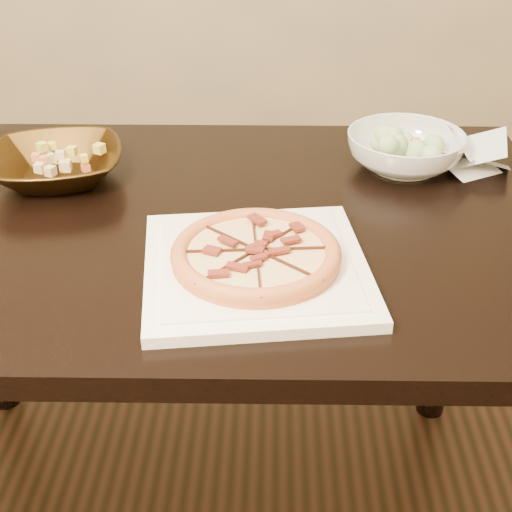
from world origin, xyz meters
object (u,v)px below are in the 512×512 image
(dining_table, at_px, (193,271))
(plate, at_px, (256,267))
(pizza, at_px, (256,254))
(bronze_bowl, at_px, (57,165))
(salad_bowl, at_px, (405,151))

(dining_table, distance_m, plate, 0.25)
(pizza, bearing_deg, bronze_bowl, 140.68)
(bronze_bowl, height_order, salad_bowl, salad_bowl)
(plate, bearing_deg, salad_bowl, 54.26)
(dining_table, distance_m, salad_bowl, 0.46)
(plate, relative_size, bronze_bowl, 1.51)
(pizza, bearing_deg, salad_bowl, 54.26)
(plate, height_order, bronze_bowl, bronze_bowl)
(plate, bearing_deg, pizza, 176.45)
(dining_table, distance_m, pizza, 0.26)
(dining_table, xyz_separation_m, bronze_bowl, (-0.26, 0.13, 0.14))
(bronze_bowl, bearing_deg, dining_table, -26.79)
(dining_table, bearing_deg, pizza, -56.44)
(pizza, distance_m, salad_bowl, 0.46)
(plate, bearing_deg, dining_table, 123.56)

